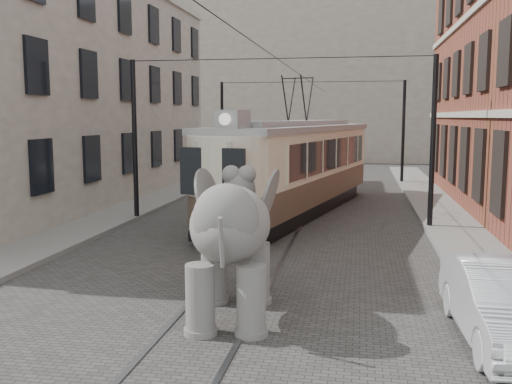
# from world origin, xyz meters

# --- Properties ---
(ground) EXTENTS (120.00, 120.00, 0.00)m
(ground) POSITION_xyz_m (0.00, 0.00, 0.00)
(ground) COLOR #423F3D
(tram_rails) EXTENTS (1.54, 80.00, 0.02)m
(tram_rails) POSITION_xyz_m (0.00, 0.00, 0.01)
(tram_rails) COLOR slate
(tram_rails) RESTS_ON ground
(sidewalk_right) EXTENTS (2.00, 60.00, 0.15)m
(sidewalk_right) POSITION_xyz_m (6.00, 0.00, 0.07)
(sidewalk_right) COLOR slate
(sidewalk_right) RESTS_ON ground
(sidewalk_left) EXTENTS (2.00, 60.00, 0.15)m
(sidewalk_left) POSITION_xyz_m (-6.50, 0.00, 0.07)
(sidewalk_left) COLOR slate
(sidewalk_left) RESTS_ON ground
(stucco_building) EXTENTS (7.00, 24.00, 10.00)m
(stucco_building) POSITION_xyz_m (-11.00, 10.00, 5.00)
(stucco_building) COLOR gray
(stucco_building) RESTS_ON ground
(distant_block) EXTENTS (28.00, 10.00, 14.00)m
(distant_block) POSITION_xyz_m (0.00, 40.00, 7.00)
(distant_block) COLOR gray
(distant_block) RESTS_ON ground
(catenary) EXTENTS (11.00, 30.20, 6.00)m
(catenary) POSITION_xyz_m (-0.20, 5.00, 3.00)
(catenary) COLOR black
(catenary) RESTS_ON ground
(tram) EXTENTS (5.75, 14.10, 5.48)m
(tram) POSITION_xyz_m (0.25, 8.58, 2.74)
(tram) COLOR beige
(tram) RESTS_ON ground
(elephant) EXTENTS (3.12, 4.96, 2.87)m
(elephant) POSITION_xyz_m (0.32, -3.91, 1.44)
(elephant) COLOR slate
(elephant) RESTS_ON ground
(parked_car) EXTENTS (1.70, 4.32, 1.40)m
(parked_car) POSITION_xyz_m (5.27, -4.30, 0.70)
(parked_car) COLOR #B0B1B5
(parked_car) RESTS_ON ground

